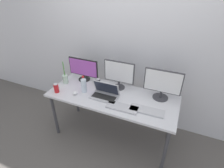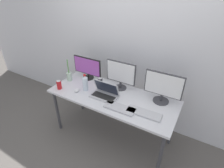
% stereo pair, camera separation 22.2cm
% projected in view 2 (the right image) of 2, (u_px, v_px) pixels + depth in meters
% --- Properties ---
extents(ground_plane, '(16.00, 16.00, 0.00)m').
position_uv_depth(ground_plane, '(112.00, 135.00, 2.70)').
color(ground_plane, '#5B5651').
extents(wall_back, '(7.00, 0.08, 2.60)m').
position_uv_depth(wall_back, '(133.00, 42.00, 2.47)').
color(wall_back, silver).
rests_on(wall_back, ground).
extents(work_desk, '(1.71, 0.69, 0.74)m').
position_uv_depth(work_desk, '(112.00, 100.00, 2.35)').
color(work_desk, '#424247').
rests_on(work_desk, ground).
extents(monitor_left, '(0.47, 0.17, 0.34)m').
position_uv_depth(monitor_left, '(87.00, 67.00, 2.63)').
color(monitor_left, black).
rests_on(monitor_left, work_desk).
extents(monitor_center, '(0.42, 0.17, 0.40)m').
position_uv_depth(monitor_center, '(121.00, 74.00, 2.36)').
color(monitor_center, '#38383D').
rests_on(monitor_center, work_desk).
extents(monitor_right, '(0.46, 0.20, 0.40)m').
position_uv_depth(monitor_right, '(163.00, 87.00, 2.10)').
color(monitor_right, '#38383D').
rests_on(monitor_right, work_desk).
extents(laptop_silver, '(0.36, 0.21, 0.21)m').
position_uv_depth(laptop_silver, '(105.00, 93.00, 2.28)').
color(laptop_silver, '#B7B7BC').
rests_on(laptop_silver, work_desk).
extents(keyboard_main, '(0.40, 0.15, 0.02)m').
position_uv_depth(keyboard_main, '(144.00, 113.00, 2.00)').
color(keyboard_main, '#B2B2B7').
rests_on(keyboard_main, work_desk).
extents(keyboard_aux, '(0.38, 0.15, 0.02)m').
position_uv_depth(keyboard_aux, '(120.00, 108.00, 2.08)').
color(keyboard_aux, '#B2B2B7').
rests_on(keyboard_aux, work_desk).
extents(mouse_by_keyboard, '(0.09, 0.11, 0.04)m').
position_uv_depth(mouse_by_keyboard, '(77.00, 90.00, 2.40)').
color(mouse_by_keyboard, silver).
rests_on(mouse_by_keyboard, work_desk).
extents(water_bottle, '(0.07, 0.07, 0.24)m').
position_uv_depth(water_bottle, '(85.00, 83.00, 2.38)').
color(water_bottle, silver).
rests_on(water_bottle, work_desk).
extents(soda_can_near_keyboard, '(0.07, 0.07, 0.13)m').
position_uv_depth(soda_can_near_keyboard, '(100.00, 82.00, 2.50)').
color(soda_can_near_keyboard, black).
rests_on(soda_can_near_keyboard, work_desk).
extents(soda_can_by_laptop, '(0.07, 0.07, 0.13)m').
position_uv_depth(soda_can_by_laptop, '(59.00, 85.00, 2.44)').
color(soda_can_by_laptop, red).
rests_on(soda_can_by_laptop, work_desk).
extents(bamboo_vase, '(0.08, 0.08, 0.34)m').
position_uv_depth(bamboo_vase, '(69.00, 76.00, 2.63)').
color(bamboo_vase, '#B2D1B7').
rests_on(bamboo_vase, work_desk).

